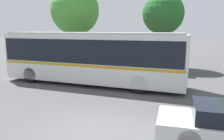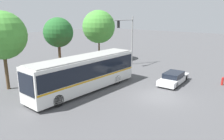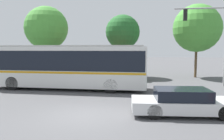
# 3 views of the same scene
# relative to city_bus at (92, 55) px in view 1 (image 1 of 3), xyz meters

# --- Properties ---
(ground_plane) EXTENTS (140.00, 140.00, 0.00)m
(ground_plane) POSITION_rel_city_bus_xyz_m (2.89, -6.27, -1.86)
(ground_plane) COLOR #4C4C4F
(city_bus) EXTENTS (11.67, 2.68, 3.28)m
(city_bus) POSITION_rel_city_bus_xyz_m (0.00, 0.00, 0.00)
(city_bus) COLOR silver
(city_bus) RESTS_ON ground
(flowering_hedge) EXTENTS (6.24, 1.56, 1.80)m
(flowering_hedge) POSITION_rel_city_bus_xyz_m (2.19, 5.16, -0.98)
(flowering_hedge) COLOR #286028
(flowering_hedge) RESTS_ON ground
(street_tree_left) EXTENTS (4.43, 4.43, 7.38)m
(street_tree_left) POSITION_rel_city_bus_xyz_m (-4.40, 6.07, 3.28)
(street_tree_left) COLOR brown
(street_tree_left) RESTS_ON ground
(street_tree_centre) EXTENTS (3.67, 3.67, 6.66)m
(street_tree_centre) POSITION_rel_city_bus_xyz_m (3.33, 8.03, 2.94)
(street_tree_centre) COLOR brown
(street_tree_centre) RESTS_ON ground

